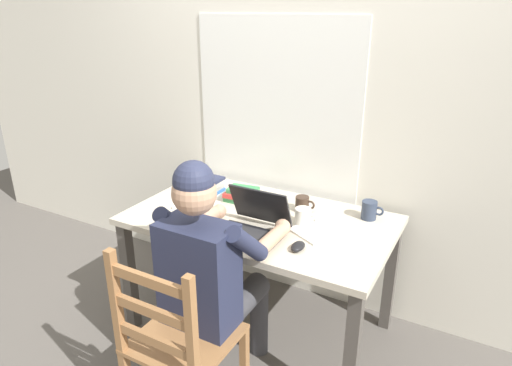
{
  "coord_description": "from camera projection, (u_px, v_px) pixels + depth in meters",
  "views": [
    {
      "loc": [
        1.06,
        -1.97,
        1.8
      ],
      "look_at": [
        0.0,
        -0.05,
        0.95
      ],
      "focal_mm": 31.69,
      "sensor_mm": 36.0,
      "label": 1
    }
  ],
  "objects": [
    {
      "name": "coffee_mug_dark",
      "position": [
        370.0,
        210.0,
        2.45
      ],
      "size": [
        0.12,
        0.08,
        0.1
      ],
      "color": "#2D384C",
      "rests_on": "desk"
    },
    {
      "name": "paper_pile_back_corner",
      "position": [
        196.0,
        205.0,
        2.61
      ],
      "size": [
        0.25,
        0.2,
        0.02
      ],
      "primitive_type": "cube",
      "rotation": [
        0.0,
        0.0,
        0.19
      ],
      "color": "white",
      "rests_on": "desk"
    },
    {
      "name": "landscape_photo_print",
      "position": [
        190.0,
        225.0,
        2.39
      ],
      "size": [
        0.15,
        0.13,
        0.0
      ],
      "primitive_type": "cube",
      "rotation": [
        0.0,
        0.0,
        0.33
      ],
      "color": "#7A4293",
      "rests_on": "desk"
    },
    {
      "name": "laptop",
      "position": [
        251.0,
        224.0,
        2.29
      ],
      "size": [
        0.33,
        0.32,
        0.22
      ],
      "color": "black",
      "rests_on": "desk"
    },
    {
      "name": "seated_person",
      "position": [
        212.0,
        268.0,
        2.1
      ],
      "size": [
        0.5,
        0.6,
        1.23
      ],
      "color": "#232842",
      "rests_on": "ground"
    },
    {
      "name": "paper_pile_near_laptop",
      "position": [
        313.0,
        232.0,
        2.3
      ],
      "size": [
        0.26,
        0.24,
        0.01
      ],
      "primitive_type": "cube",
      "rotation": [
        0.0,
        0.0,
        -0.49
      ],
      "color": "white",
      "rests_on": "desk"
    },
    {
      "name": "coffee_mug_white",
      "position": [
        303.0,
        217.0,
        2.38
      ],
      "size": [
        0.12,
        0.09,
        0.09
      ],
      "color": "silver",
      "rests_on": "desk"
    },
    {
      "name": "book_stack_main",
      "position": [
        242.0,
        195.0,
        2.68
      ],
      "size": [
        0.2,
        0.15,
        0.08
      ],
      "color": "#38844C",
      "rests_on": "desk"
    },
    {
      "name": "wooden_chair",
      "position": [
        177.0,
        343.0,
        1.95
      ],
      "size": [
        0.42,
        0.42,
        0.92
      ],
      "color": "olive",
      "rests_on": "ground"
    },
    {
      "name": "computer_mouse",
      "position": [
        298.0,
        246.0,
        2.14
      ],
      "size": [
        0.06,
        0.1,
        0.03
      ],
      "primitive_type": "ellipsoid",
      "color": "black",
      "rests_on": "desk"
    },
    {
      "name": "book_stack_side",
      "position": [
        207.0,
        188.0,
        2.82
      ],
      "size": [
        0.19,
        0.16,
        0.04
      ],
      "color": "#2D5B9E",
      "rests_on": "desk"
    },
    {
      "name": "back_wall",
      "position": [
        299.0,
        99.0,
        2.68
      ],
      "size": [
        6.0,
        0.08,
        2.6
      ],
      "color": "silver",
      "rests_on": "ground"
    },
    {
      "name": "ground_plane",
      "position": [
        259.0,
        325.0,
        2.75
      ],
      "size": [
        8.0,
        8.0,
        0.0
      ],
      "primitive_type": "plane",
      "color": "#56514C"
    },
    {
      "name": "desk",
      "position": [
        260.0,
        231.0,
        2.51
      ],
      "size": [
        1.43,
        0.83,
        0.73
      ],
      "color": "#BCB29E",
      "rests_on": "ground"
    },
    {
      "name": "coffee_mug_spare",
      "position": [
        303.0,
        204.0,
        2.54
      ],
      "size": [
        0.12,
        0.08,
        0.09
      ],
      "color": "#38281E",
      "rests_on": "desk"
    }
  ]
}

